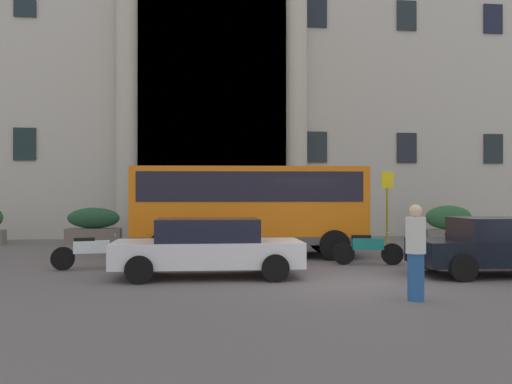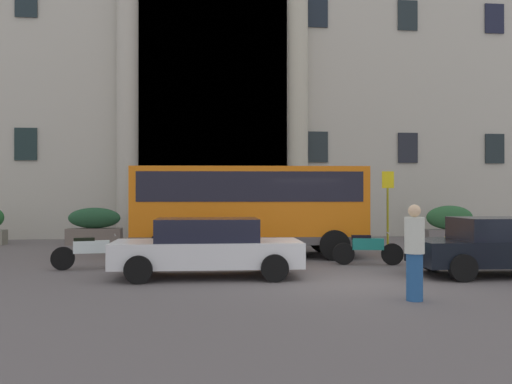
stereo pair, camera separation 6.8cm
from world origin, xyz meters
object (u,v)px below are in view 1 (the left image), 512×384
bus_stop_sign (387,201)px  hedge_planter_entrance_left (94,227)px  hedge_planter_entrance_right (335,226)px  motorcycle_far_end (366,248)px  motorcycle_near_kerb (90,252)px  scooter_by_planter (460,247)px  pedestrian_man_crossing (416,252)px  parked_hatchback_near (208,247)px  orange_minibus (250,203)px  parked_sedan_far (508,246)px  hedge_planter_far_east (192,225)px  hedge_planter_east (449,223)px

bus_stop_sign → hedge_planter_entrance_left: 11.21m
hedge_planter_entrance_right → hedge_planter_entrance_left: hedge_planter_entrance_left is taller
hedge_planter_entrance_right → motorcycle_far_end: 7.71m
bus_stop_sign → motorcycle_near_kerb: bus_stop_sign is taller
scooter_by_planter → bus_stop_sign: bearing=110.0°
motorcycle_far_end → motorcycle_near_kerb: size_ratio=0.95×
scooter_by_planter → pedestrian_man_crossing: pedestrian_man_crossing is taller
motorcycle_far_end → hedge_planter_entrance_left: bearing=151.4°
parked_hatchback_near → scooter_by_planter: parked_hatchback_near is taller
bus_stop_sign → hedge_planter_entrance_left: bearing=164.9°
hedge_planter_entrance_right → bus_stop_sign: bearing=-72.5°
hedge_planter_entrance_right → orange_minibus: bearing=-128.7°
parked_sedan_far → motorcycle_far_end: size_ratio=2.37×
motorcycle_near_kerb → scooter_by_planter: size_ratio=1.01×
motorcycle_far_end → hedge_planter_far_east: bearing=134.4°
orange_minibus → bus_stop_sign: 5.47m
orange_minibus → hedge_planter_far_east: orange_minibus is taller
hedge_planter_far_east → hedge_planter_entrance_right: bearing=2.4°
bus_stop_sign → motorcycle_near_kerb: (-9.60, -4.37, -1.25)m
bus_stop_sign → parked_sedan_far: (0.60, -6.60, -1.00)m
hedge_planter_entrance_left → scooter_by_planter: bearing=-31.6°
orange_minibus → motorcycle_far_end: (2.99, -2.49, -1.21)m
pedestrian_man_crossing → parked_sedan_far: bearing=-147.5°
pedestrian_man_crossing → hedge_planter_entrance_right: bearing=-104.5°
hedge_planter_east → motorcycle_near_kerb: size_ratio=1.09×
motorcycle_near_kerb → pedestrian_man_crossing: pedestrian_man_crossing is taller
hedge_planter_entrance_right → parked_sedan_far: size_ratio=0.35×
bus_stop_sign → scooter_by_planter: bearing=-81.1°
hedge_planter_far_east → scooter_by_planter: hedge_planter_far_east is taller
motorcycle_far_end → pedestrian_man_crossing: 5.16m
hedge_planter_east → hedge_planter_entrance_right: size_ratio=1.36×
orange_minibus → parked_sedan_far: bearing=-35.2°
motorcycle_near_kerb → motorcycle_far_end: bearing=-8.9°
hedge_planter_entrance_left → hedge_planter_east: bearing=2.2°
hedge_planter_entrance_right → scooter_by_planter: size_ratio=0.80×
motorcycle_near_kerb → hedge_planter_entrance_left: bearing=89.8°
pedestrian_man_crossing → hedge_planter_far_east: bearing=-78.2°
hedge_planter_entrance_right → scooter_by_planter: 7.63m
parked_hatchback_near → pedestrian_man_crossing: bearing=-40.4°
orange_minibus → motorcycle_near_kerb: size_ratio=3.63×
motorcycle_near_kerb → pedestrian_man_crossing: bearing=-46.2°
parked_hatchback_near → hedge_planter_far_east: bearing=93.8°
bus_stop_sign → hedge_planter_entrance_right: size_ratio=1.74×
orange_minibus → parked_sedan_far: (5.76, -4.78, -0.95)m
parked_sedan_far → parked_hatchback_near: (-7.19, 0.52, -0.00)m
orange_minibus → hedge_planter_entrance_right: bearing=55.8°
orange_minibus → motorcycle_near_kerb: orange_minibus is taller
bus_stop_sign → hedge_planter_entrance_right: bearing=107.5°
bus_stop_sign → motorcycle_near_kerb: 10.62m
motorcycle_far_end → motorcycle_near_kerb: (-7.43, -0.06, 0.00)m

